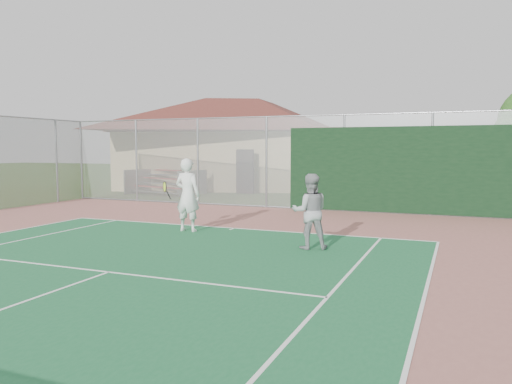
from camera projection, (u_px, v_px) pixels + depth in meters
back_fence at (346, 166)px, 17.98m from camera, size 20.08×0.11×3.53m
clubhouse at (241, 135)px, 29.86m from camera, size 16.18×12.97×6.09m
bleachers at (165, 181)px, 25.08m from camera, size 3.68×2.63×1.22m
player_white_front at (187, 196)px, 13.65m from camera, size 1.04×0.67×2.00m
player_grey_back at (310, 212)px, 11.26m from camera, size 1.01×0.91×1.71m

